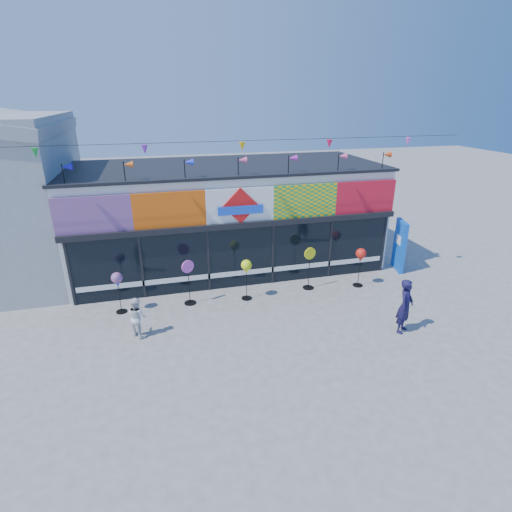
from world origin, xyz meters
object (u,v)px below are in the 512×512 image
object	(u,v)px
blue_sign	(400,245)
spinner_2	(246,268)
spinner_1	(189,281)
spinner_3	(309,267)
adult_man	(405,306)
spinner_4	(361,256)
spinner_0	(117,281)
child	(137,317)

from	to	relation	value
blue_sign	spinner_2	size ratio (longest dim) A/B	1.41
blue_sign	spinner_1	distance (m)	8.55
blue_sign	spinner_3	distance (m)	4.22
spinner_2	adult_man	size ratio (longest dim) A/B	0.86
spinner_1	spinner_4	world-z (taller)	spinner_1
spinner_4	spinner_2	bearing A→B (deg)	179.36
spinner_1	spinner_2	bearing A→B (deg)	-4.42
spinner_0	child	size ratio (longest dim) A/B	1.16
child	spinner_3	bearing A→B (deg)	-111.58
spinner_1	spinner_3	xyz separation A→B (m)	(4.36, 0.08, 0.00)
spinner_2	spinner_3	distance (m)	2.43
spinner_3	spinner_2	bearing A→B (deg)	-174.56
spinner_2	child	xyz separation A→B (m)	(-3.63, -1.42, -0.56)
spinner_3	child	bearing A→B (deg)	-164.66
blue_sign	adult_man	size ratio (longest dim) A/B	1.21
spinner_1	spinner_2	size ratio (longest dim) A/B	1.09
spinner_0	adult_man	size ratio (longest dim) A/B	0.84
blue_sign	spinner_4	xyz separation A→B (m)	(-2.28, -0.99, 0.16)
spinner_4	child	size ratio (longest dim) A/B	1.21
blue_sign	child	distance (m)	10.47
spinner_3	child	xyz separation A→B (m)	(-6.03, -1.65, -0.23)
spinner_1	child	distance (m)	2.31
spinner_2	child	world-z (taller)	spinner_2
spinner_0	spinner_4	xyz separation A→B (m)	(8.48, -0.18, 0.05)
spinner_4	child	xyz separation A→B (m)	(-7.90, -1.38, -0.58)
spinner_2	spinner_3	world-z (taller)	spinner_3
spinner_3	spinner_1	bearing A→B (deg)	-178.99
spinner_4	spinner_1	bearing A→B (deg)	178.17
spinner_1	adult_man	size ratio (longest dim) A/B	0.94
blue_sign	spinner_4	world-z (taller)	blue_sign
spinner_2	spinner_4	bearing A→B (deg)	-0.64
spinner_1	child	size ratio (longest dim) A/B	1.30
spinner_0	spinner_4	bearing A→B (deg)	-1.20
blue_sign	child	bearing A→B (deg)	-152.45
spinner_2	spinner_1	bearing A→B (deg)	175.58
blue_sign	adult_man	world-z (taller)	blue_sign
spinner_4	adult_man	xyz separation A→B (m)	(-0.21, -3.15, -0.34)
adult_man	spinner_3	bearing A→B (deg)	76.90
adult_man	spinner_2	bearing A→B (deg)	102.75
spinner_1	spinner_2	world-z (taller)	spinner_1
spinner_2	adult_man	bearing A→B (deg)	-38.22
spinner_3	child	world-z (taller)	spinner_3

